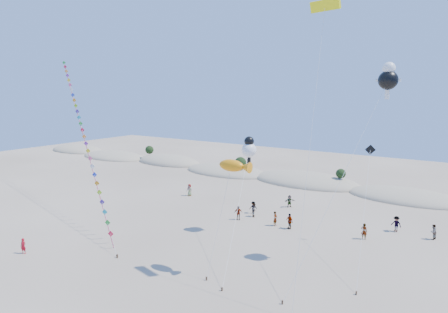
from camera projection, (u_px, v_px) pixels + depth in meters
ground at (79, 304)px, 27.59m from camera, size 160.00×160.00×0.00m
dune_ridge at (311, 183)px, 64.18m from camera, size 145.30×11.49×5.57m
kite_train at (82, 128)px, 49.71m from camera, size 31.56×17.07×21.29m
fish_kite at (235, 166)px, 30.96m from camera, size 2.93×3.10×9.92m
cartoon_kite_low at (249, 148)px, 40.44m from camera, size 5.49×13.14×10.75m
cartoon_kite_high at (388, 78)px, 31.74m from camera, size 5.23×12.11×17.96m
parafoil_kite at (325, 10)px, 27.76m from camera, size 2.44×7.07×22.24m
dark_kite at (367, 181)px, 35.31m from camera, size 2.57×11.52×10.25m
flyer_foreground at (23, 246)px, 36.11m from camera, size 0.65×0.54×1.53m
beachgoers at (304, 215)px, 45.00m from camera, size 36.63×10.08×1.80m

